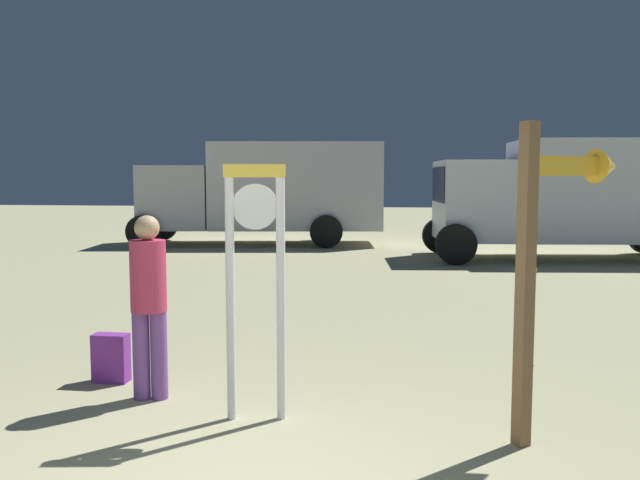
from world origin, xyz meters
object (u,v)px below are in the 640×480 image
object	(u,v)px
standing_clock	(255,265)
box_truck_far	(593,194)
box_truck_near	(269,190)
arrow_sign	(558,231)
backpack	(111,358)
person_near_clock	(149,297)

from	to	relation	value
standing_clock	box_truck_far	bearing A→B (deg)	64.23
standing_clock	box_truck_near	xyz separation A→B (m)	(-2.87, 13.73, 0.35)
arrow_sign	backpack	size ratio (longest dim) A/B	5.05
arrow_sign	person_near_clock	size ratio (longest dim) A/B	1.44
arrow_sign	backpack	distance (m)	4.12
standing_clock	box_truck_far	world-z (taller)	box_truck_far
arrow_sign	person_near_clock	bearing A→B (deg)	172.47
box_truck_near	standing_clock	bearing A→B (deg)	-78.18
person_near_clock	box_truck_near	size ratio (longest dim) A/B	0.22
person_near_clock	box_truck_far	distance (m)	12.71
backpack	person_near_clock	bearing A→B (deg)	-36.62
person_near_clock	box_truck_near	bearing A→B (deg)	97.87
box_truck_near	box_truck_far	distance (m)	8.67
box_truck_near	backpack	bearing A→B (deg)	-84.30
arrow_sign	person_near_clock	xyz separation A→B (m)	(-3.26, 0.43, -0.64)
arrow_sign	box_truck_near	bearing A→B (deg)	110.31
person_near_clock	backpack	world-z (taller)	person_near_clock
arrow_sign	box_truck_near	size ratio (longest dim) A/B	0.32
person_near_clock	box_truck_far	world-z (taller)	box_truck_far
box_truck_far	arrow_sign	bearing A→B (deg)	-105.71
person_near_clock	box_truck_far	size ratio (longest dim) A/B	0.22
arrow_sign	box_truck_near	world-z (taller)	box_truck_near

